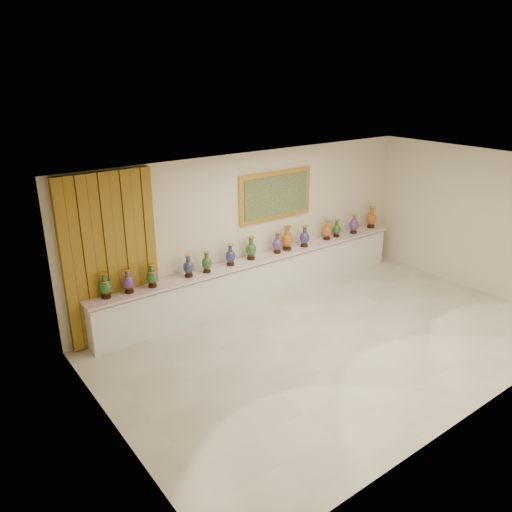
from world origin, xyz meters
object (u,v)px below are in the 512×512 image
(vase_0, at_px, (105,287))
(vase_2, at_px, (152,277))
(counter, at_px, (260,278))
(vase_1, at_px, (128,282))

(vase_0, bearing_deg, vase_2, -3.69)
(counter, bearing_deg, vase_2, -178.77)
(counter, xyz_separation_m, vase_0, (-3.23, 0.00, 0.67))
(vase_0, height_order, vase_2, vase_0)
(counter, height_order, vase_1, vase_1)
(counter, distance_m, vase_2, 2.50)
(vase_0, bearing_deg, vase_1, -4.61)
(vase_0, xyz_separation_m, vase_2, (0.82, -0.05, -0.01))
(counter, bearing_deg, vase_1, -179.38)
(counter, height_order, vase_0, vase_0)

